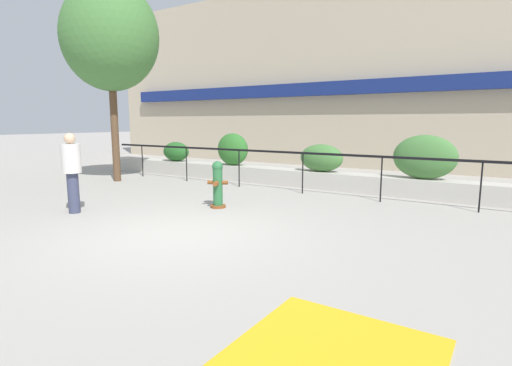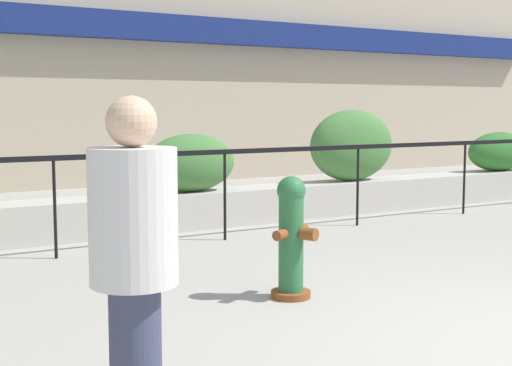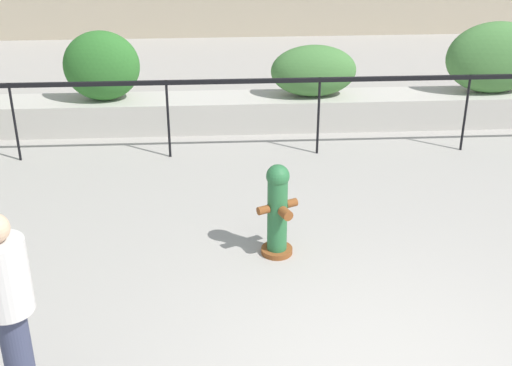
% 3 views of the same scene
% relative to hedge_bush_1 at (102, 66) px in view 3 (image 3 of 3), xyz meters
% --- Properties ---
extents(planter_wall_low, '(18.00, 0.70, 0.50)m').
position_rel_hedge_bush_1_xyz_m(planter_wall_low, '(3.18, 0.00, -0.79)').
color(planter_wall_low, '#B7B2A8').
rests_on(planter_wall_low, ground).
extents(fence_railing_segment, '(15.00, 0.05, 1.15)m').
position_rel_hedge_bush_1_xyz_m(fence_railing_segment, '(3.18, -1.10, -0.02)').
color(fence_railing_segment, black).
rests_on(fence_railing_segment, ground).
extents(hedge_bush_1, '(1.16, 0.69, 1.08)m').
position_rel_hedge_bush_1_xyz_m(hedge_bush_1, '(0.00, 0.00, 0.00)').
color(hedge_bush_1, '#2D6B28').
rests_on(hedge_bush_1, planter_wall_low).
extents(hedge_bush_2, '(1.33, 0.66, 0.81)m').
position_rel_hedge_bush_1_xyz_m(hedge_bush_2, '(3.25, 0.00, -0.14)').
color(hedge_bush_2, '#427538').
rests_on(hedge_bush_2, planter_wall_low).
extents(hedge_bush_3, '(1.58, 0.66, 1.14)m').
position_rel_hedge_bush_1_xyz_m(hedge_bush_3, '(6.10, 0.00, 0.03)').
color(hedge_bush_3, '#427538').
rests_on(hedge_bush_3, planter_wall_low).
extents(fire_hydrant, '(0.47, 0.48, 1.08)m').
position_rel_hedge_bush_1_xyz_m(fire_hydrant, '(2.37, -3.81, -0.49)').
color(fire_hydrant, brown).
rests_on(fire_hydrant, ground).
extents(pedestrian, '(0.55, 0.55, 1.73)m').
position_rel_hedge_bush_1_xyz_m(pedestrian, '(0.08, -5.94, -0.05)').
color(pedestrian, '#383D56').
rests_on(pedestrian, ground).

